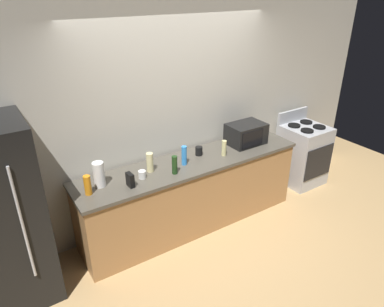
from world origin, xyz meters
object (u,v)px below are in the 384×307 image
Objects in this scene: paper_towel_roll at (99,174)px; mug_yellow at (262,132)px; cordless_phone at (130,180)px; mug_black at (199,151)px; microwave at (246,134)px; bottle_dish_soap at (88,185)px; mug_white at (142,175)px; bottle_wine at (175,165)px; refrigerator at (1,218)px; bottle_vinegar at (224,148)px; stove_range at (302,154)px; bottle_hand_soap at (150,162)px; bottle_spray_cleaner at (184,156)px.

paper_towel_roll is 2.33m from mug_yellow.
mug_yellow is at bearing 4.08° from cordless_phone.
mug_yellow is 0.95× the size of mug_black.
bottle_dish_soap is (-2.12, -0.09, -0.03)m from microwave.
mug_white is at bearing -0.26° from bottle_dish_soap.
bottle_wine reaches higher than bottle_dish_soap.
microwave reaches higher than bottle_wine.
refrigerator is 9.22× the size of bottle_vinegar.
mug_black is at bearing 5.40° from bottle_dish_soap.
bottle_vinegar is at bearing -164.11° from microwave.
stove_range is 1.27m from microwave.
mug_yellow is at bearing 5.08° from mug_white.
microwave is at bearing 2.39° from bottle_dish_soap.
stove_range is 2.25× the size of microwave.
mug_yellow is at bearing 2.59° from bottle_hand_soap.
bottle_wine is at bearing -4.79° from refrigerator.
stove_range reaches higher than mug_yellow.
refrigerator is 8.70× the size of bottle_dish_soap.
refrigerator is 0.80m from bottle_dish_soap.
bottle_hand_soap is 0.69m from mug_black.
stove_range is at bearing 0.55° from bottle_spray_cleaner.
mug_white is (-1.54, -0.09, -0.09)m from microwave.
stove_range is at bearing -2.43° from microwave.
refrigerator is 1.21m from cordless_phone.
bottle_wine is 0.28m from bottle_hand_soap.
bottle_hand_soap is at bearing -176.06° from mug_black.
refrigerator is at bearing 170.92° from cordless_phone.
stove_range is at bearing 2.98° from bottle_vinegar.
bottle_hand_soap reaches higher than bottle_dish_soap.
stove_range is at bearing 0.00° from refrigerator.
bottle_spray_cleaner is at bearing -176.04° from microwave.
paper_towel_roll is at bearing 175.89° from bottle_spray_cleaner.
mug_yellow is at bearing 1.84° from paper_towel_roll.
paper_towel_roll is 1.30× the size of bottle_dish_soap.
paper_towel_roll reaches higher than bottle_spray_cleaner.
bottle_spray_cleaner is at bearing -173.84° from mug_yellow.
paper_towel_roll is at bearing 3.04° from refrigerator.
cordless_phone is 1.39× the size of mug_black.
refrigerator reaches higher than paper_towel_roll.
bottle_hand_soap is (0.73, 0.09, 0.01)m from bottle_dish_soap.
refrigerator is 4.07m from stove_range.
mug_black reaches higher than mug_yellow.
bottle_spray_cleaner is at bearing -9.29° from bottle_hand_soap.
bottle_hand_soap reaches higher than stove_range.
cordless_phone is at bearing -172.99° from mug_yellow.
mug_white is (-1.90, -0.17, -0.01)m from mug_yellow.
bottle_hand_soap is 1.76m from mug_yellow.
paper_towel_roll is at bearing 179.57° from bottle_hand_soap.
stove_range is at bearing 0.93° from mug_white.
bottle_hand_soap is at bearing 25.98° from cordless_phone.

